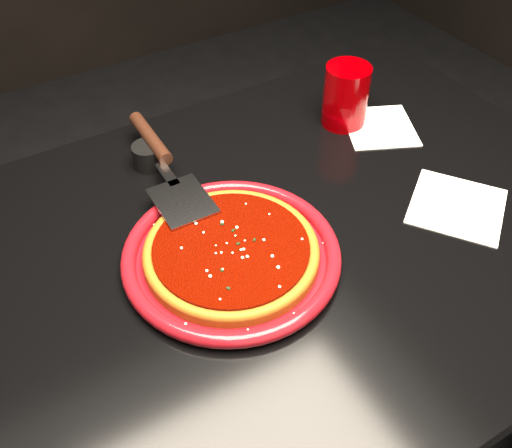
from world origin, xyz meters
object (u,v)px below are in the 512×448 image
Objects in this scene: table at (261,372)px; plate at (231,255)px; pizza_server at (166,164)px; ramekin at (148,156)px; cup at (346,96)px.

plate is (-0.06, -0.01, 0.39)m from table.
pizza_server is 0.07m from ramekin.
cup is at bearing 33.17° from table.
cup is at bearing 29.66° from plate.
pizza_server is (-0.06, 0.20, 0.42)m from table.
pizza_server is at bearing -82.66° from ramekin.
pizza_server is 3.00× the size of cup.
plate is 0.92× the size of pizza_server.
pizza_server is at bearing 91.97° from plate.
table is 0.39m from plate.
cup is at bearing -10.25° from ramekin.
table is 10.22× the size of cup.
cup is at bearing 0.31° from pizza_server.
table is at bearing -74.57° from ramekin.
table is 0.48m from ramekin.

